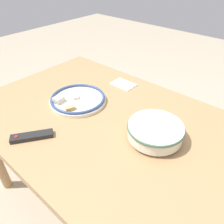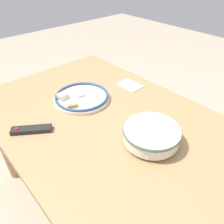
{
  "view_description": "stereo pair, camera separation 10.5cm",
  "coord_description": "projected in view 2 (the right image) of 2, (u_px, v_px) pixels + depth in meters",
  "views": [
    {
      "loc": [
        -0.57,
        0.62,
        1.36
      ],
      "look_at": [
        -0.01,
        -0.02,
        0.74
      ],
      "focal_mm": 35.0,
      "sensor_mm": 36.0,
      "label": 1
    },
    {
      "loc": [
        -0.64,
        0.54,
        1.36
      ],
      "look_at": [
        -0.01,
        -0.02,
        0.74
      ],
      "focal_mm": 35.0,
      "sensor_mm": 36.0,
      "label": 2
    }
  ],
  "objects": [
    {
      "name": "folded_napkin",
      "position": [
        130.0,
        85.0,
        1.33
      ],
      "size": [
        0.14,
        0.1,
        0.01
      ],
      "color": "white",
      "rests_on": "dining_table"
    },
    {
      "name": "ground_plane",
      "position": [
        108.0,
        200.0,
        1.49
      ],
      "size": [
        8.0,
        8.0,
        0.0
      ],
      "primitive_type": "plane",
      "color": "#B7A88E"
    },
    {
      "name": "tv_remote",
      "position": [
        31.0,
        130.0,
        0.99
      ],
      "size": [
        0.14,
        0.17,
        0.02
      ],
      "rotation": [
        0.0,
        0.0,
        5.67
      ],
      "color": "black",
      "rests_on": "dining_table"
    },
    {
      "name": "noodle_bowl",
      "position": [
        151.0,
        134.0,
        0.91
      ],
      "size": [
        0.25,
        0.25,
        0.07
      ],
      "color": "silver",
      "rests_on": "dining_table"
    },
    {
      "name": "food_plate",
      "position": [
        81.0,
        97.0,
        1.2
      ],
      "size": [
        0.3,
        0.3,
        0.05
      ],
      "color": "silver",
      "rests_on": "dining_table"
    },
    {
      "name": "dining_table",
      "position": [
        107.0,
        130.0,
        1.11
      ],
      "size": [
        1.4,
        0.91,
        0.7
      ],
      "color": "tan",
      "rests_on": "ground_plane"
    }
  ]
}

